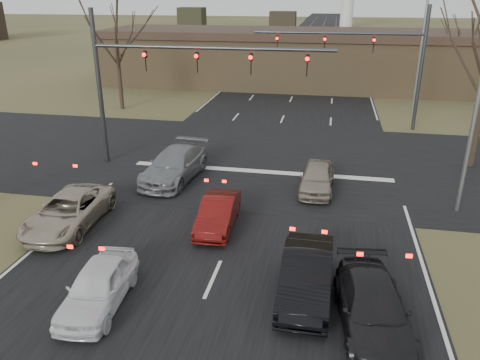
% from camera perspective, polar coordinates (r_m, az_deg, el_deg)
% --- Properties ---
extents(ground, '(360.00, 360.00, 0.00)m').
position_cam_1_polar(ground, '(13.30, -6.64, -19.04)').
color(ground, '#454425').
rests_on(ground, ground).
extents(road_main, '(14.00, 300.00, 0.02)m').
position_cam_1_polar(road_main, '(70.12, 8.46, 14.60)').
color(road_main, black).
rests_on(road_main, ground).
extents(road_cross, '(200.00, 14.00, 0.02)m').
position_cam_1_polar(road_cross, '(26.21, 3.07, 2.57)').
color(road_cross, black).
rests_on(road_cross, ground).
extents(building, '(42.40, 10.40, 5.30)m').
position_cam_1_polar(building, '(47.90, 9.62, 14.42)').
color(building, olive).
rests_on(building, ground).
extents(mast_arm_near, '(12.12, 0.24, 8.00)m').
position_cam_1_polar(mast_arm_near, '(24.35, -9.98, 13.07)').
color(mast_arm_near, '#383A3D').
rests_on(mast_arm_near, ground).
extents(mast_arm_far, '(11.12, 0.24, 8.00)m').
position_cam_1_polar(mast_arm_far, '(32.84, 16.45, 14.66)').
color(mast_arm_far, '#383A3D').
rests_on(mast_arm_far, ground).
extents(streetlight_right_near, '(2.34, 0.25, 10.00)m').
position_cam_1_polar(streetlight_right_near, '(20.50, 26.91, 10.91)').
color(streetlight_right_near, gray).
rests_on(streetlight_right_near, ground).
extents(streetlight_right_far, '(2.34, 0.25, 10.00)m').
position_cam_1_polar(streetlight_right_far, '(37.12, 21.06, 15.75)').
color(streetlight_right_far, gray).
rests_on(streetlight_right_far, ground).
extents(tree_left_far, '(5.70, 5.70, 9.50)m').
position_cam_1_polar(tree_left_far, '(38.20, -15.19, 19.21)').
color(tree_left_far, black).
rests_on(tree_left_far, ground).
extents(tree_right_far, '(5.40, 5.40, 9.00)m').
position_cam_1_polar(tree_right_far, '(46.04, 27.01, 17.55)').
color(tree_right_far, black).
rests_on(tree_right_far, ground).
extents(car_silver_suv, '(2.37, 4.85, 1.33)m').
position_cam_1_polar(car_silver_suv, '(19.70, -20.16, -3.56)').
color(car_silver_suv, '#B3A790').
rests_on(car_silver_suv, ground).
extents(car_white_sedan, '(1.80, 3.86, 1.28)m').
position_cam_1_polar(car_white_sedan, '(14.74, -16.91, -12.26)').
color(car_white_sedan, white).
rests_on(car_white_sedan, ground).
extents(car_black_hatch, '(1.53, 4.30, 1.41)m').
position_cam_1_polar(car_black_hatch, '(14.64, 8.08, -11.38)').
color(car_black_hatch, black).
rests_on(car_black_hatch, ground).
extents(car_charcoal_sedan, '(2.32, 4.63, 1.29)m').
position_cam_1_polar(car_charcoal_sedan, '(13.78, 15.91, -14.79)').
color(car_charcoal_sedan, black).
rests_on(car_charcoal_sedan, ground).
extents(car_grey_ahead, '(2.58, 5.35, 1.50)m').
position_cam_1_polar(car_grey_ahead, '(23.38, -7.97, 1.86)').
color(car_grey_ahead, gray).
rests_on(car_grey_ahead, ground).
extents(car_red_ahead, '(1.43, 3.73, 1.21)m').
position_cam_1_polar(car_red_ahead, '(18.46, -2.70, -4.07)').
color(car_red_ahead, '#5C0F0D').
rests_on(car_red_ahead, ground).
extents(car_silver_ahead, '(1.64, 3.83, 1.29)m').
position_cam_1_polar(car_silver_ahead, '(22.10, 9.38, 0.27)').
color(car_silver_ahead, gray).
rests_on(car_silver_ahead, ground).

